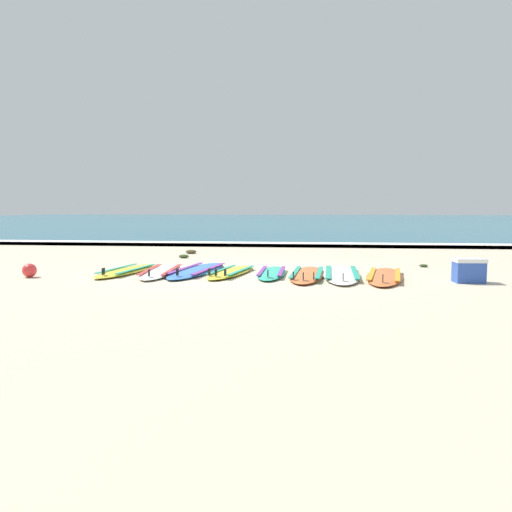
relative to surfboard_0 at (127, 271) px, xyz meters
The scene contains 16 objects.
ground_plane 2.03m from the surfboard_0, ahead, with size 80.00×80.00×0.00m, color #C1B599.
sea 36.18m from the surfboard_0, 86.80° to the left, with size 80.00×60.00×0.10m, color #23667A.
wave_foam_strip 6.81m from the surfboard_0, 72.76° to the left, with size 80.00×0.76×0.11m, color white.
surfboard_0 is the anchor object (origin of this frame).
surfboard_1 0.65m from the surfboard_0, ahead, with size 0.73×2.26×0.18m.
surfboard_2 1.27m from the surfboard_0, ahead, with size 0.90×2.56×0.18m.
surfboard_3 1.91m from the surfboard_0, ahead, with size 0.83×2.07×0.18m.
surfboard_4 2.63m from the surfboard_0, ahead, with size 0.48×1.90×0.18m.
surfboard_5 3.25m from the surfboard_0, ahead, with size 0.70×2.30×0.18m.
surfboard_6 3.83m from the surfboard_0, ahead, with size 0.71×2.53×0.18m.
surfboard_7 4.53m from the surfboard_0, ahead, with size 0.96×2.40×0.18m.
cooler_box 5.80m from the surfboard_0, ahead, with size 0.48×0.34×0.38m.
beach_ball 1.60m from the surfboard_0, 151.08° to the right, with size 0.23×0.23×0.23m, color red.
seaweed_clump_near_shoreline 3.86m from the surfboard_0, 86.31° to the left, with size 0.28×0.22×0.10m, color #4C4228.
seaweed_clump_mid_sand 2.74m from the surfboard_0, 82.60° to the left, with size 0.24×0.19×0.08m, color #384723.
seaweed_clump_by_the_boards 5.71m from the surfboard_0, 15.07° to the left, with size 0.17×0.13×0.06m, color #384723.
Camera 1 is at (1.32, -8.98, 1.17)m, focal length 35.58 mm.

